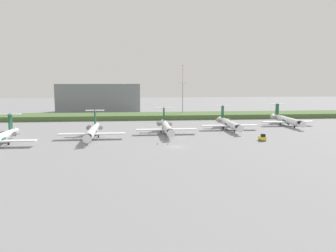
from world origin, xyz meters
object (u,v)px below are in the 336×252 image
at_px(regional_jet_nearest, 0,138).
at_px(regional_jet_third, 166,127).
at_px(regional_jet_second, 92,131).
at_px(regional_jet_fifth, 286,120).
at_px(safety_cone_mid_marker, 168,144).
at_px(safety_cone_front_marker, 157,144).
at_px(antenna_mast, 183,96).
at_px(regional_jet_fourth, 229,123).
at_px(baggage_tug, 262,138).

height_order(regional_jet_nearest, regional_jet_third, same).
bearing_deg(regional_jet_nearest, regional_jet_second, 23.34).
relative_size(regional_jet_fifth, safety_cone_mid_marker, 56.36).
height_order(regional_jet_second, safety_cone_front_marker, regional_jet_second).
relative_size(regional_jet_second, antenna_mast, 1.12).
bearing_deg(safety_cone_front_marker, regional_jet_nearest, 177.51).
bearing_deg(safety_cone_mid_marker, safety_cone_front_marker, 171.89).
bearing_deg(antenna_mast, regional_jet_second, -122.21).
bearing_deg(regional_jet_fifth, regional_jet_fourth, -161.44).
bearing_deg(regional_jet_nearest, safety_cone_front_marker, -2.49).
xyz_separation_m(antenna_mast, safety_cone_front_marker, (-19.30, -78.62, -11.17)).
bearing_deg(safety_cone_mid_marker, regional_jet_second, 150.45).
xyz_separation_m(regional_jet_third, regional_jet_fourth, (26.38, 8.35, 0.00)).
distance_m(regional_jet_fourth, baggage_tug, 26.96).
relative_size(regional_jet_fourth, baggage_tug, 9.69).
distance_m(antenna_mast, safety_cone_mid_marker, 81.47).
xyz_separation_m(regional_jet_fourth, antenna_mast, (-12.03, 48.77, 8.91)).
relative_size(regional_jet_second, safety_cone_front_marker, 56.36).
relative_size(regional_jet_second, safety_cone_mid_marker, 56.36).
bearing_deg(regional_jet_fifth, safety_cone_mid_marker, -144.83).
height_order(regional_jet_nearest, safety_cone_mid_marker, regional_jet_nearest).
distance_m(regional_jet_third, antenna_mast, 59.56).
bearing_deg(regional_jet_fifth, antenna_mast, 136.14).
relative_size(regional_jet_fifth, safety_cone_front_marker, 56.36).
bearing_deg(regional_jet_second, safety_cone_mid_marker, -29.55).
height_order(regional_jet_fourth, baggage_tug, regional_jet_fourth).
bearing_deg(antenna_mast, regional_jet_third, -104.10).
bearing_deg(regional_jet_nearest, baggage_tug, 0.80).
bearing_deg(safety_cone_front_marker, baggage_tug, 5.26).
bearing_deg(safety_cone_mid_marker, regional_jet_fifth, 35.17).
distance_m(regional_jet_third, baggage_tug, 35.60).
height_order(regional_jet_fifth, antenna_mast, antenna_mast).
distance_m(regional_jet_nearest, regional_jet_second, 29.17).
xyz_separation_m(regional_jet_third, antenna_mast, (14.35, 57.12, 8.91)).
height_order(regional_jet_third, baggage_tug, regional_jet_third).
xyz_separation_m(antenna_mast, safety_cone_mid_marker, (-16.00, -79.09, -11.17)).
xyz_separation_m(regional_jet_second, regional_jet_third, (26.58, 7.85, 0.00)).
height_order(regional_jet_third, antenna_mast, antenna_mast).
xyz_separation_m(regional_jet_nearest, baggage_tug, (83.90, 1.17, -1.53)).
distance_m(antenna_mast, baggage_tug, 77.78).
xyz_separation_m(regional_jet_second, baggage_tug, (57.12, -10.39, -1.53)).
height_order(regional_jet_fourth, antenna_mast, antenna_mast).
relative_size(regional_jet_third, safety_cone_front_marker, 56.36).
distance_m(regional_jet_fifth, safety_cone_front_marker, 71.89).
bearing_deg(regional_jet_third, antenna_mast, 75.90).
xyz_separation_m(regional_jet_nearest, safety_cone_mid_marker, (51.70, -2.57, -2.26)).
bearing_deg(regional_jet_nearest, regional_jet_fifth, 19.03).
xyz_separation_m(regional_jet_fourth, regional_jet_fifth, (28.69, 9.63, 0.00)).
bearing_deg(regional_jet_fifth, baggage_tug, -124.11).
relative_size(regional_jet_nearest, regional_jet_second, 1.00).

